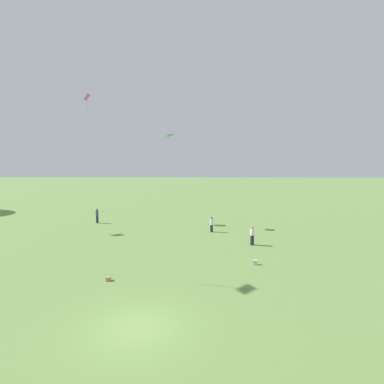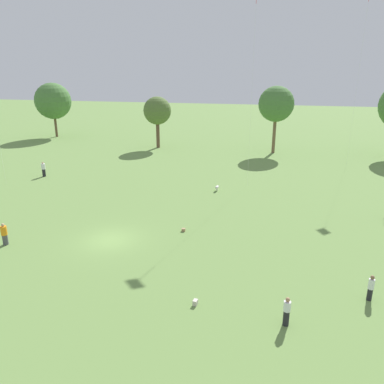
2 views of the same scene
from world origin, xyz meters
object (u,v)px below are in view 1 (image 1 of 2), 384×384
Objects in this scene: kite_5 at (87,104)px; picnic_bag_1 at (108,279)px; kite_2 at (170,140)px; person_2 at (97,216)px; person_4 at (252,236)px; picnic_bag_0 at (255,262)px; person_3 at (212,224)px.

kite_5 reaches higher than picnic_bag_1.
kite_5 is (3.32, 10.67, 4.70)m from kite_2.
person_2 is at bearing -27.30° from kite_2.
picnic_bag_0 is at bearing 39.11° from person_4.
picnic_bag_1 is at bearing 58.56° from kite_2.
person_2 is at bearing 20.69° from picnic_bag_1.
person_3 is 21.82m from kite_5.
person_3 is 4.45× the size of picnic_bag_0.
picnic_bag_1 is (-13.11, 7.13, -0.70)m from person_3.
person_4 is 5.37× the size of picnic_bag_1.
kite_5 is 26.09m from picnic_bag_1.
kite_2 is 33.54× the size of picnic_bag_1.
picnic_bag_0 is (-9.96, -2.75, -0.66)m from person_3.
kite_2 is (8.45, 8.14, 9.13)m from person_4.
person_3 reaches higher than picnic_bag_0.
person_2 is 1.09× the size of person_3.
picnic_bag_1 is (-17.35, -6.55, -0.78)m from person_2.
person_2 is 18.57m from picnic_bag_1.
kite_2 reaches higher than person_3.
person_2 reaches higher than picnic_bag_1.
kite_2 reaches higher than person_2.
kite_2 is at bearing 117.97° from kite_5.
person_2 is 0.17× the size of kite_2.
person_2 is 1.05× the size of person_4.
picnic_bag_1 is (-16.70, 2.43, -9.85)m from kite_2.
person_2 is 12.78m from kite_2.
picnic_bag_0 is at bearing 92.31° from kite_5.
person_4 reaches higher than picnic_bag_1.
picnic_bag_0 is (-16.88, -18.13, -14.51)m from kite_5.
person_3 is 0.10× the size of kite_5.
picnic_bag_0 is (-14.20, -16.43, -0.74)m from person_2.
kite_2 is 28.89× the size of picnic_bag_0.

